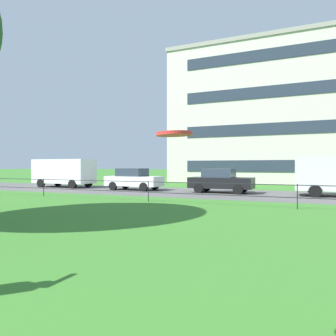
# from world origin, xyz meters

# --- Properties ---
(street_strip) EXTENTS (80.00, 7.32, 0.01)m
(street_strip) POSITION_xyz_m (0.00, 20.29, 0.00)
(street_strip) COLOR #565454
(street_strip) RESTS_ON ground
(park_fence) EXTENTS (39.74, 0.04, 1.00)m
(park_fence) POSITION_xyz_m (0.00, 14.49, 0.68)
(park_fence) COLOR black
(park_fence) RESTS_ON ground
(frisbee) EXTENTS (0.37, 0.37, 0.03)m
(frisbee) POSITION_xyz_m (5.97, 3.21, 1.94)
(frisbee) COLOR red
(panel_van_right) EXTENTS (5.02, 2.14, 2.24)m
(panel_van_right) POSITION_xyz_m (-10.92, 20.95, 1.27)
(panel_van_right) COLOR white
(panel_van_right) RESTS_ON ground
(car_white_left) EXTENTS (4.04, 1.89, 1.54)m
(car_white_left) POSITION_xyz_m (-4.29, 20.60, 0.78)
(car_white_left) COLOR silver
(car_white_left) RESTS_ON ground
(car_black_far_left) EXTENTS (4.03, 1.86, 1.54)m
(car_black_far_left) POSITION_xyz_m (1.96, 20.78, 0.78)
(car_black_far_left) COLOR black
(car_black_far_left) RESTS_ON ground
(apartment_building_background) EXTENTS (28.66, 13.85, 14.02)m
(apartment_building_background) POSITION_xyz_m (7.92, 37.89, 7.01)
(apartment_building_background) COLOR beige
(apartment_building_background) RESTS_ON ground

